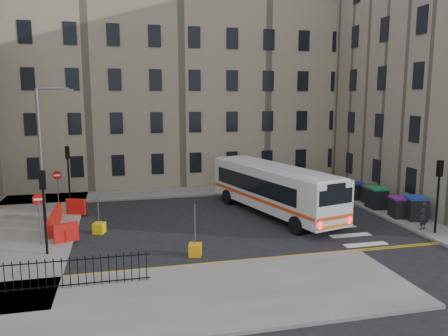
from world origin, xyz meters
name	(u,v)px	position (x,y,z in m)	size (l,w,h in m)	color
ground	(258,219)	(0.00, 0.00, 0.00)	(120.00, 120.00, 0.00)	black
pavement_north	(153,194)	(-6.00, 8.60, 0.07)	(36.00, 3.20, 0.15)	slate
pavement_east	(353,196)	(9.00, 4.00, 0.07)	(2.40, 26.00, 0.15)	slate
pavement_west	(24,228)	(-14.00, 1.00, 0.07)	(6.00, 22.00, 0.15)	slate
pavement_sw	(163,300)	(-7.00, -10.00, 0.07)	(20.00, 6.00, 0.15)	slate
terrace_north	(133,86)	(-7.00, 15.50, 8.62)	(38.30, 10.80, 17.20)	gray
traffic_light_east	(439,185)	(8.60, -5.50, 2.87)	(0.28, 0.22, 4.10)	black
traffic_light_nw	(68,166)	(-12.00, 6.50, 2.87)	(0.28, 0.22, 4.10)	black
traffic_light_sw	(44,199)	(-12.00, -4.00, 2.87)	(0.28, 0.22, 4.10)	black
streetlamp	(41,153)	(-13.00, 2.00, 4.34)	(0.50, 0.22, 8.14)	#595B5E
no_entry_north	(57,182)	(-12.50, 4.50, 2.08)	(0.60, 0.08, 3.00)	#595B5E
no_entry_south	(39,208)	(-12.50, -2.50, 2.08)	(0.60, 0.08, 3.00)	#595B5E
roadworks_barriers	(62,219)	(-11.84, 0.50, 0.65)	(1.66, 6.26, 1.00)	red
iron_railings	(50,275)	(-11.25, -8.20, 0.75)	(7.80, 0.04, 1.20)	black
bus	(274,187)	(1.29, 0.78, 1.82)	(5.55, 11.85, 3.15)	silver
wheelie_bin_a	(415,208)	(9.26, -2.89, 0.88)	(1.41, 1.54, 1.45)	black
wheelie_bin_b	(399,207)	(8.62, -2.18, 0.80)	(1.20, 1.33, 1.29)	black
wheelie_bin_c	(377,198)	(8.52, 0.17, 0.88)	(1.16, 1.32, 1.44)	black
wheelie_bin_d	(370,194)	(8.92, 1.60, 0.77)	(1.06, 1.19, 1.23)	black
wheelie_bin_e	(357,191)	(8.64, 2.92, 0.77)	(1.14, 1.26, 1.23)	black
pedestrian	(423,216)	(8.32, -4.78, 0.94)	(0.58, 0.38, 1.58)	black
bollard_yellow	(99,228)	(-9.71, -0.70, 0.30)	(0.60, 0.60, 0.60)	#E3BC0C
bollard_chevron	(195,250)	(-5.00, -5.52, 0.30)	(0.60, 0.60, 0.60)	orange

